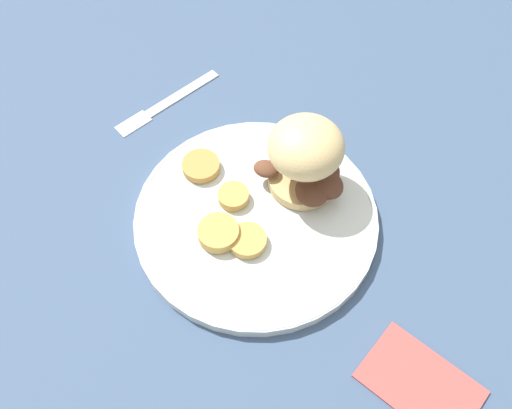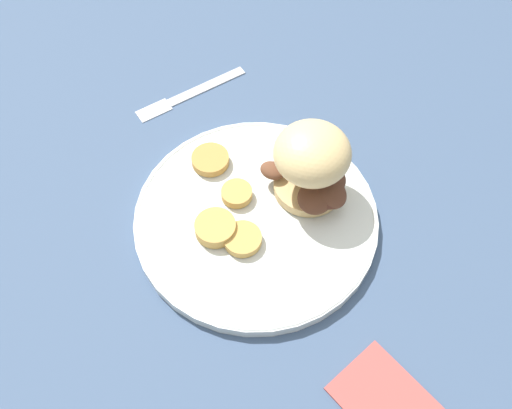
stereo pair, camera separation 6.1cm
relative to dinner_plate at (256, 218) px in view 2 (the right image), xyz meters
The scene contains 9 objects.
ground_plane 0.01m from the dinner_plate, ahead, with size 4.00×4.00×0.00m, color #3D5170.
dinner_plate is the anchor object (origin of this frame).
sandwich 0.10m from the dinner_plate, 168.18° to the left, with size 0.10×0.12×0.11m.
potato_round_0 0.04m from the dinner_plate, 86.87° to the right, with size 0.04×0.04×0.01m, color tan.
potato_round_1 0.10m from the dinner_plate, 94.23° to the right, with size 0.05×0.05×0.01m, color #BC8942.
potato_round_2 0.04m from the dinner_plate, 25.98° to the left, with size 0.05×0.05×0.01m, color tan.
potato_round_3 0.06m from the dinner_plate, 15.58° to the right, with size 0.05×0.05×0.02m, color tan.
fork 0.24m from the dinner_plate, 106.56° to the right, with size 0.18×0.04×0.00m.
napkin 0.28m from the dinner_plate, 81.76° to the left, with size 0.13×0.08×0.01m, color #B24C47.
Camera 2 is at (0.26, 0.30, 0.66)m, focal length 42.00 mm.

